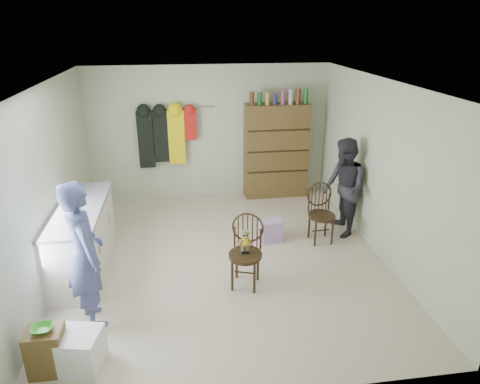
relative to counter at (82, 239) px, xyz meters
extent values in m
plane|color=beige|center=(1.95, 0.00, -0.47)|extent=(5.00, 5.00, 0.00)
plane|color=beige|center=(1.95, 2.50, 0.78)|extent=(4.50, 0.00, 4.50)
plane|color=beige|center=(-0.30, 0.00, 0.78)|extent=(0.00, 5.00, 5.00)
plane|color=beige|center=(4.20, 0.00, 0.78)|extent=(0.00, 5.00, 5.00)
plane|color=white|center=(1.95, 0.00, 2.03)|extent=(5.00, 5.00, 0.00)
cube|color=silver|center=(0.00, 0.00, -0.02)|extent=(0.60, 1.80, 0.90)
cube|color=slate|center=(0.00, 0.00, 0.45)|extent=(0.64, 1.86, 0.04)
cylinder|color=#99999E|center=(0.31, -0.45, 0.07)|extent=(0.02, 0.02, 0.14)
cylinder|color=#99999E|center=(0.31, 0.45, 0.07)|extent=(0.02, 0.02, 0.14)
cube|color=brown|center=(0.00, -1.89, -0.23)|extent=(0.34, 0.29, 0.49)
imported|color=green|center=(0.00, -1.89, 0.04)|extent=(0.20, 0.20, 0.05)
cube|color=white|center=(0.30, -1.88, -0.28)|extent=(0.48, 0.47, 0.39)
cylinder|color=#362613|center=(2.14, -0.71, -0.02)|extent=(0.54, 0.54, 0.04)
cylinder|color=#362613|center=(1.96, -0.80, -0.26)|extent=(0.03, 0.03, 0.43)
cylinder|color=#362613|center=(2.23, -0.89, -0.26)|extent=(0.03, 0.03, 0.43)
cylinder|color=#362613|center=(2.05, -0.52, -0.26)|extent=(0.03, 0.03, 0.43)
cylinder|color=#362613|center=(2.32, -0.62, -0.26)|extent=(0.03, 0.03, 0.43)
torus|color=#362613|center=(2.19, -0.55, 0.28)|extent=(0.40, 0.16, 0.42)
cylinder|color=#362613|center=(2.03, -0.50, 0.14)|extent=(0.03, 0.03, 0.29)
cylinder|color=#362613|center=(2.35, -0.62, 0.14)|extent=(0.03, 0.03, 0.29)
cylinder|color=yellow|center=(2.14, -0.69, 0.17)|extent=(0.10, 0.10, 0.10)
cylinder|color=#475128|center=(2.14, -0.69, 0.07)|extent=(0.06, 0.06, 0.15)
sphere|color=#9E7042|center=(2.14, -0.69, 0.26)|extent=(0.09, 0.09, 0.09)
cylinder|color=#475128|center=(2.14, -0.69, 0.30)|extent=(0.08, 0.08, 0.03)
cube|color=black|center=(2.14, -0.74, 0.27)|extent=(0.07, 0.01, 0.02)
cylinder|color=#362613|center=(3.49, 0.31, -0.04)|extent=(0.43, 0.43, 0.04)
cylinder|color=#362613|center=(3.36, 0.17, -0.27)|extent=(0.03, 0.03, 0.41)
cylinder|color=#362613|center=(3.63, 0.18, -0.27)|extent=(0.03, 0.03, 0.41)
cylinder|color=#362613|center=(3.34, 0.46, -0.27)|extent=(0.03, 0.03, 0.41)
cylinder|color=#362613|center=(3.62, 0.47, -0.27)|extent=(0.03, 0.03, 0.41)
torus|color=#362613|center=(3.48, 0.48, 0.26)|extent=(0.40, 0.04, 0.40)
cylinder|color=#362613|center=(3.32, 0.46, 0.12)|extent=(0.03, 0.03, 0.27)
cylinder|color=#362613|center=(3.65, 0.48, 0.12)|extent=(0.03, 0.03, 0.27)
cube|color=pink|center=(2.72, 0.44, -0.30)|extent=(0.35, 0.29, 0.35)
imported|color=#485085|center=(0.30, -1.15, 0.39)|extent=(0.65, 0.75, 1.72)
imported|color=#2D2B33|center=(3.89, 0.54, 0.31)|extent=(0.61, 0.77, 1.57)
cube|color=brown|center=(3.20, 2.30, 0.43)|extent=(1.20, 0.38, 1.80)
cube|color=#362613|center=(3.20, 2.11, 0.08)|extent=(1.16, 0.02, 0.03)
cube|color=#362613|center=(3.20, 2.11, 0.48)|extent=(1.16, 0.02, 0.03)
cube|color=#362613|center=(3.20, 2.11, 0.88)|extent=(1.16, 0.02, 0.03)
cylinder|color=#592D14|center=(2.70, 2.20, 1.45)|extent=(0.08, 0.08, 0.25)
cylinder|color=#19591E|center=(2.84, 2.20, 1.44)|extent=(0.09, 0.09, 0.23)
cylinder|color=#A59933|center=(2.99, 2.20, 1.44)|extent=(0.08, 0.08, 0.22)
cylinder|color=navy|center=(3.13, 2.20, 1.43)|extent=(0.07, 0.07, 0.21)
cylinder|color=#8C3F59|center=(3.27, 2.20, 1.47)|extent=(0.08, 0.08, 0.28)
cylinder|color=#B2B2B7|center=(3.41, 2.20, 1.46)|extent=(0.08, 0.08, 0.27)
cylinder|color=#592D14|center=(3.56, 2.20, 1.47)|extent=(0.09, 0.09, 0.28)
cylinder|color=#19591E|center=(3.70, 2.20, 1.47)|extent=(0.08, 0.08, 0.28)
cylinder|color=#99999E|center=(1.55, 2.44, 1.28)|extent=(1.00, 0.02, 0.02)
cube|color=black|center=(0.77, 2.38, 0.72)|extent=(0.28, 0.10, 1.05)
cube|color=black|center=(1.05, 2.38, 0.77)|extent=(0.26, 0.10, 0.95)
cube|color=yellow|center=(1.33, 2.38, 0.75)|extent=(0.30, 0.10, 1.00)
cube|color=red|center=(1.59, 2.38, 0.97)|extent=(0.22, 0.10, 0.55)
camera|label=1|loc=(1.39, -5.40, 2.76)|focal=32.00mm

